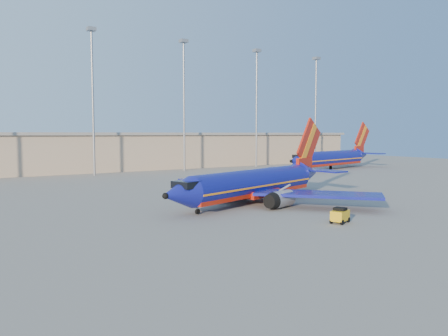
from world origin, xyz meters
The scene contains 6 objects.
ground centered at (0.00, 0.00, 0.00)m, with size 220.00×220.00×0.00m, color slate.
terminal_building centered at (10.00, 58.00, 4.32)m, with size 122.00×16.00×8.50m.
light_mast_row centered at (5.00, 46.00, 17.55)m, with size 101.60×1.60×28.65m.
aircraft_main centered at (1.42, 1.87, 2.24)m, with size 30.11×28.51×10.50m.
aircraft_second centered at (46.08, 31.25, 2.57)m, with size 32.82×13.76×11.21m.
baggage_tug centered at (0.29, -12.20, 0.75)m, with size 2.29×1.82×1.44m.
Camera 1 is at (-30.39, -39.63, 8.23)m, focal length 35.00 mm.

